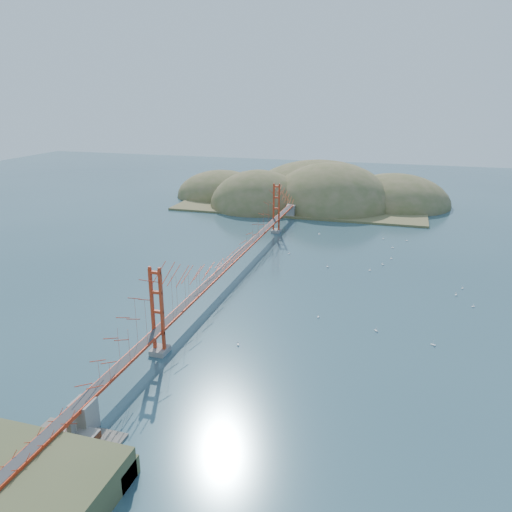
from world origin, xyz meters
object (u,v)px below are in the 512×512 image
(fort, at_px, (77,437))
(bridge, at_px, (235,238))
(sailboat_1, at_px, (383,264))
(sailboat_2, at_px, (433,344))
(sailboat_0, at_px, (318,316))

(fort, bearing_deg, bridge, 90.48)
(fort, relative_size, sailboat_1, 5.13)
(sailboat_2, xyz_separation_m, sailboat_0, (-16.01, 4.20, -0.02))
(sailboat_2, height_order, sailboat_1, sailboat_2)
(sailboat_1, bearing_deg, sailboat_0, -106.41)
(bridge, xyz_separation_m, sailboat_1, (25.57, 13.03, -6.85))
(fort, relative_size, sailboat_2, 5.01)
(fort, xyz_separation_m, sailboat_1, (25.17, 61.01, -0.51))
(sailboat_0, height_order, sailboat_1, sailboat_1)
(bridge, xyz_separation_m, sailboat_2, (33.66, -18.07, -6.85))
(bridge, distance_m, sailboat_0, 23.48)
(fort, relative_size, sailboat_0, 6.48)
(sailboat_1, bearing_deg, sailboat_2, -75.42)
(fort, distance_m, sailboat_2, 44.74)
(bridge, height_order, sailboat_1, bridge)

